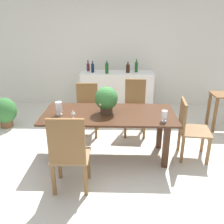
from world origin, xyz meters
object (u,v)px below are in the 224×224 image
at_px(wine_bottle_dark, 128,68).
at_px(wine_bottle_clear, 93,68).
at_px(crystal_vase_left, 59,107).
at_px(crystal_vase_center_near, 164,115).
at_px(chair_foot_end, 189,126).
at_px(wine_glass, 73,113).
at_px(chair_far_left, 87,106).
at_px(side_table, 224,104).
at_px(chair_near_left, 69,152).
at_px(kitchen_counter, 117,93).
at_px(wine_bottle_green, 88,67).
at_px(chair_far_right, 135,105).
at_px(flower_centerpiece, 106,99).
at_px(potted_plant_floor, 5,111).
at_px(wine_bottle_tall, 136,67).
at_px(dining_table, 109,120).
at_px(wine_bottle_amber, 107,68).

xyz_separation_m(wine_bottle_dark, wine_bottle_clear, (-0.78, 0.01, 0.01)).
bearing_deg(crystal_vase_left, crystal_vase_center_near, -7.70).
relative_size(chair_foot_end, wine_glass, 6.86).
distance_m(chair_far_left, side_table, 2.72).
xyz_separation_m(chair_near_left, kitchen_counter, (0.56, 2.83, -0.10)).
bearing_deg(chair_foot_end, wine_glass, 103.69).
xyz_separation_m(chair_near_left, wine_bottle_green, (-0.10, 2.95, 0.47)).
xyz_separation_m(chair_near_left, chair_far_right, (0.92, 1.80, -0.02)).
xyz_separation_m(chair_far_left, chair_far_right, (0.92, -0.00, 0.04)).
distance_m(flower_centerpiece, crystal_vase_center_near, 0.90).
bearing_deg(potted_plant_floor, side_table, 0.57).
bearing_deg(wine_bottle_tall, chair_near_left, -109.16).
relative_size(chair_near_left, flower_centerpiece, 2.57).
distance_m(kitchen_counter, wine_bottle_tall, 0.74).
xyz_separation_m(chair_near_left, wine_bottle_clear, (0.02, 2.80, 0.48)).
height_order(wine_glass, potted_plant_floor, wine_glass).
bearing_deg(chair_near_left, wine_bottle_green, -89.06).
height_order(chair_far_left, chair_far_right, chair_far_right).
bearing_deg(side_table, wine_glass, -153.91).
bearing_deg(wine_bottle_green, chair_far_left, -85.18).
xyz_separation_m(flower_centerpiece, crystal_vase_center_near, (0.84, -0.30, -0.13)).
bearing_deg(potted_plant_floor, crystal_vase_center_near, -24.58).
relative_size(chair_far_left, crystal_vase_center_near, 5.82).
relative_size(dining_table, wine_bottle_amber, 7.40).
relative_size(wine_bottle_dark, wine_bottle_amber, 0.87).
bearing_deg(crystal_vase_left, wine_bottle_tall, 57.74).
distance_m(chair_foot_end, crystal_vase_center_near, 0.63).
bearing_deg(wine_bottle_dark, side_table, -22.25).
bearing_deg(wine_bottle_amber, wine_bottle_dark, 12.39).
bearing_deg(wine_glass, flower_centerpiece, 27.80).
height_order(dining_table, crystal_vase_center_near, crystal_vase_center_near).
xyz_separation_m(flower_centerpiece, wine_bottle_green, (-0.52, 2.03, 0.09)).
xyz_separation_m(kitchen_counter, potted_plant_floor, (-2.28, -0.86, -0.15)).
xyz_separation_m(wine_bottle_green, side_table, (2.80, -0.93, -0.54)).
xyz_separation_m(crystal_vase_left, wine_bottle_green, (0.19, 2.13, 0.20)).
bearing_deg(kitchen_counter, chair_foot_end, -59.13).
distance_m(wine_bottle_amber, side_table, 2.52).
height_order(flower_centerpiece, side_table, flower_centerpiece).
xyz_separation_m(dining_table, kitchen_counter, (0.11, 1.93, -0.14)).
height_order(wine_bottle_dark, potted_plant_floor, wine_bottle_dark).
height_order(chair_foot_end, wine_bottle_dark, wine_bottle_dark).
xyz_separation_m(dining_table, chair_near_left, (-0.46, -0.90, -0.04)).
bearing_deg(wine_bottle_tall, chair_far_right, -93.92).
xyz_separation_m(wine_bottle_clear, potted_plant_floor, (-1.74, -0.83, -0.74)).
bearing_deg(wine_bottle_tall, crystal_vase_center_near, -83.31).
distance_m(crystal_vase_left, potted_plant_floor, 1.91).
xyz_separation_m(chair_far_right, crystal_vase_center_near, (0.34, -1.19, 0.27)).
bearing_deg(chair_far_left, kitchen_counter, 59.63).
relative_size(crystal_vase_center_near, wine_bottle_green, 0.68).
xyz_separation_m(dining_table, crystal_vase_left, (-0.75, -0.08, 0.24)).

